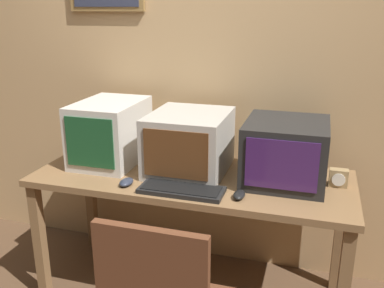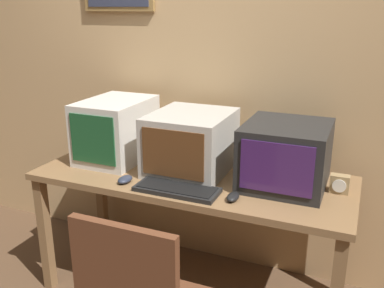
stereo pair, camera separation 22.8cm
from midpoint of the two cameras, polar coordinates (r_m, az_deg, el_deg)
wall_back at (r=2.62m, az=6.47°, el=10.68°), size 8.00×0.08×2.60m
desk at (r=2.37m, az=2.76°, el=-6.13°), size 1.72×0.67×0.75m
monitor_left at (r=2.56m, az=-7.60°, el=1.86°), size 0.34×0.48×0.36m
monitor_center at (r=2.36m, az=2.60°, el=0.20°), size 0.42×0.48×0.33m
monitor_right at (r=2.25m, az=15.24°, el=-1.45°), size 0.42×0.46×0.32m
keyboard_main at (r=2.14m, az=1.05°, el=-6.11°), size 0.42×0.17×0.03m
mouse_near_keyboard at (r=2.07m, az=8.67°, el=-7.05°), size 0.06×0.10×0.03m
mouse_far_corner at (r=2.25m, az=-6.07°, el=-4.77°), size 0.06×0.10×0.03m
desk_clock at (r=2.27m, az=21.85°, el=-5.04°), size 0.09×0.06×0.09m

